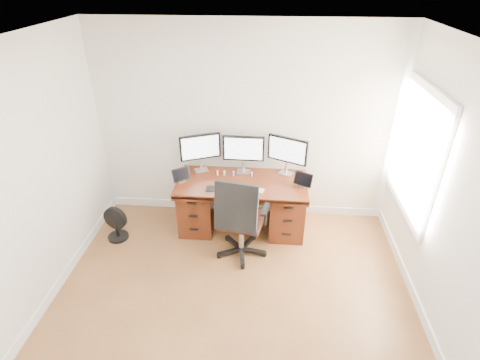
# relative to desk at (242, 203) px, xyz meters

# --- Properties ---
(ground) EXTENTS (4.50, 4.50, 0.00)m
(ground) POSITION_rel_desk_xyz_m (0.00, -1.83, -0.40)
(ground) COLOR brown
(ground) RESTS_ON ground
(back_wall) EXTENTS (4.00, 0.10, 2.70)m
(back_wall) POSITION_rel_desk_xyz_m (0.00, 0.42, 0.95)
(back_wall) COLOR white
(back_wall) RESTS_ON ground
(right_wall) EXTENTS (0.10, 4.50, 2.70)m
(right_wall) POSITION_rel_desk_xyz_m (2.00, -1.72, 0.95)
(right_wall) COLOR white
(right_wall) RESTS_ON ground
(desk) EXTENTS (1.70, 0.80, 0.75)m
(desk) POSITION_rel_desk_xyz_m (0.00, 0.00, 0.00)
(desk) COLOR #4A1D0E
(desk) RESTS_ON ground
(office_chair) EXTENTS (0.71, 0.71, 1.15)m
(office_chair) POSITION_rel_desk_xyz_m (0.03, -0.59, -0.02)
(office_chair) COLOR black
(office_chair) RESTS_ON ground
(floor_fan) EXTENTS (0.33, 0.27, 0.47)m
(floor_fan) POSITION_rel_desk_xyz_m (-1.65, -0.39, -0.17)
(floor_fan) COLOR black
(floor_fan) RESTS_ON ground
(monitor_left) EXTENTS (0.52, 0.25, 0.53)m
(monitor_left) POSITION_rel_desk_xyz_m (-0.58, 0.24, 0.68)
(monitor_left) COLOR silver
(monitor_left) RESTS_ON desk
(monitor_center) EXTENTS (0.55, 0.14, 0.53)m
(monitor_center) POSITION_rel_desk_xyz_m (-0.00, 0.24, 0.68)
(monitor_center) COLOR silver
(monitor_center) RESTS_ON desk
(monitor_right) EXTENTS (0.51, 0.27, 0.53)m
(monitor_right) POSITION_rel_desk_xyz_m (0.58, 0.24, 0.68)
(monitor_right) COLOR silver
(monitor_right) RESTS_ON desk
(tablet_left) EXTENTS (0.23, 0.20, 0.19)m
(tablet_left) POSITION_rel_desk_xyz_m (-0.79, -0.08, 0.43)
(tablet_left) COLOR silver
(tablet_left) RESTS_ON desk
(tablet_right) EXTENTS (0.24, 0.17, 0.19)m
(tablet_right) POSITION_rel_desk_xyz_m (0.79, -0.08, 0.43)
(tablet_right) COLOR silver
(tablet_right) RESTS_ON desk
(keyboard) EXTENTS (0.33, 0.20, 0.01)m
(keyboard) POSITION_rel_desk_xyz_m (-0.05, -0.19, 0.36)
(keyboard) COLOR white
(keyboard) RESTS_ON desk
(trackpad) EXTENTS (0.14, 0.14, 0.01)m
(trackpad) POSITION_rel_desk_xyz_m (0.23, -0.24, 0.35)
(trackpad) COLOR silver
(trackpad) RESTS_ON desk
(drawing_tablet) EXTENTS (0.22, 0.15, 0.01)m
(drawing_tablet) POSITION_rel_desk_xyz_m (-0.33, -0.24, 0.35)
(drawing_tablet) COLOR black
(drawing_tablet) RESTS_ON desk
(phone) EXTENTS (0.13, 0.08, 0.01)m
(phone) POSITION_rel_desk_xyz_m (-0.03, -0.09, 0.35)
(phone) COLOR black
(phone) RESTS_ON desk
(figurine_orange) EXTENTS (0.03, 0.03, 0.08)m
(figurine_orange) POSITION_rel_desk_xyz_m (-0.34, 0.12, 0.39)
(figurine_orange) COLOR #E99859
(figurine_orange) RESTS_ON desk
(figurine_blue) EXTENTS (0.03, 0.03, 0.08)m
(figurine_blue) POSITION_rel_desk_xyz_m (-0.25, 0.12, 0.39)
(figurine_blue) COLOR #69B1EE
(figurine_blue) RESTS_ON desk
(figurine_purple) EXTENTS (0.03, 0.03, 0.08)m
(figurine_purple) POSITION_rel_desk_xyz_m (-0.12, 0.12, 0.39)
(figurine_purple) COLOR #8D65CE
(figurine_purple) RESTS_ON desk
(figurine_pink) EXTENTS (0.03, 0.03, 0.08)m
(figurine_pink) POSITION_rel_desk_xyz_m (0.12, 0.12, 0.39)
(figurine_pink) COLOR pink
(figurine_pink) RESTS_ON desk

